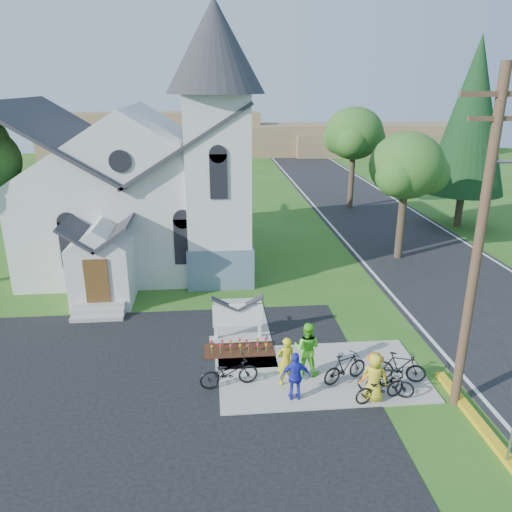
{
  "coord_description": "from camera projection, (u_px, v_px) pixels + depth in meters",
  "views": [
    {
      "loc": [
        -2.11,
        -14.07,
        9.47
      ],
      "look_at": [
        -0.32,
        5.0,
        2.8
      ],
      "focal_mm": 35.0,
      "sensor_mm": 36.0,
      "label": 1
    }
  ],
  "objects": [
    {
      "name": "cyclist_4",
      "position": [
        374.0,
        377.0,
        15.42
      ],
      "size": [
        0.92,
        0.77,
        1.6
      ],
      "primitive_type": "imported",
      "rotation": [
        0.0,
        0.0,
        2.76
      ],
      "color": "gold",
      "rests_on": "sidewalk"
    },
    {
      "name": "tree_road_near",
      "position": [
        407.0,
        166.0,
        26.85
      ],
      "size": [
        4.0,
        4.0,
        7.05
      ],
      "color": "#35271C",
      "rests_on": "ground"
    },
    {
      "name": "distant_hills",
      "position": [
        248.0,
        138.0,
        69.07
      ],
      "size": [
        61.0,
        10.0,
        5.6
      ],
      "color": "#7C6245",
      "rests_on": "ground"
    },
    {
      "name": "utility_pole",
      "position": [
        482.0,
        238.0,
        13.82
      ],
      "size": [
        3.45,
        0.28,
        10.0
      ],
      "color": "#423121",
      "rests_on": "ground"
    },
    {
      "name": "cyclist_3",
      "position": [
        374.0,
        375.0,
        15.62
      ],
      "size": [
        1.06,
        0.71,
        1.53
      ],
      "primitive_type": "imported",
      "rotation": [
        0.0,
        0.0,
        3.29
      ],
      "color": "orange",
      "rests_on": "sidewalk"
    },
    {
      "name": "bike_0",
      "position": [
        229.0,
        372.0,
        16.22
      ],
      "size": [
        2.04,
        1.02,
        1.02
      ],
      "primitive_type": "imported",
      "rotation": [
        0.0,
        0.0,
        1.75
      ],
      "color": "black",
      "rests_on": "sidewalk"
    },
    {
      "name": "cyclist_0",
      "position": [
        286.0,
        361.0,
        16.21
      ],
      "size": [
        0.69,
        0.52,
        1.71
      ],
      "primitive_type": "imported",
      "rotation": [
        0.0,
        0.0,
        3.33
      ],
      "color": "gold",
      "rests_on": "sidewalk"
    },
    {
      "name": "sidewalk",
      "position": [
        321.0,
        373.0,
        17.12
      ],
      "size": [
        7.0,
        4.0,
        0.05
      ],
      "primitive_type": "cube",
      "color": "gray",
      "rests_on": "ground"
    },
    {
      "name": "road",
      "position": [
        403.0,
        241.0,
        31.52
      ],
      "size": [
        8.0,
        90.0,
        0.02
      ],
      "primitive_type": "cube",
      "color": "black",
      "rests_on": "ground"
    },
    {
      "name": "ground",
      "position": [
        280.0,
        385.0,
        16.53
      ],
      "size": [
        120.0,
        120.0,
        0.0
      ],
      "primitive_type": "plane",
      "color": "#2D611B",
      "rests_on": "ground"
    },
    {
      "name": "church",
      "position": [
        144.0,
        168.0,
        26.06
      ],
      "size": [
        12.35,
        12.0,
        13.0
      ],
      "color": "silver",
      "rests_on": "ground"
    },
    {
      "name": "tree_road_mid",
      "position": [
        354.0,
        134.0,
        37.99
      ],
      "size": [
        4.4,
        4.4,
        7.8
      ],
      "color": "#35271C",
      "rests_on": "ground"
    },
    {
      "name": "parking_lot",
      "position": [
        43.0,
        438.0,
        14.03
      ],
      "size": [
        20.0,
        16.0,
        0.02
      ],
      "primitive_type": "cube",
      "color": "black",
      "rests_on": "ground"
    },
    {
      "name": "bike_4",
      "position": [
        386.0,
        382.0,
        15.77
      ],
      "size": [
        1.86,
        1.22,
        0.93
      ],
      "primitive_type": "imported",
      "rotation": [
        0.0,
        0.0,
        1.2
      ],
      "color": "black",
      "rests_on": "sidewalk"
    },
    {
      "name": "bike_3",
      "position": [
        400.0,
        367.0,
        16.53
      ],
      "size": [
        1.76,
        1.02,
        1.02
      ],
      "primitive_type": "imported",
      "rotation": [
        0.0,
        0.0,
        1.23
      ],
      "color": "black",
      "rests_on": "sidewalk"
    },
    {
      "name": "bike_2",
      "position": [
        380.0,
        388.0,
        15.5
      ],
      "size": [
        1.82,
        1.04,
        0.9
      ],
      "primitive_type": "imported",
      "rotation": [
        0.0,
        0.0,
        1.84
      ],
      "color": "black",
      "rests_on": "sidewalk"
    },
    {
      "name": "cyclist_1",
      "position": [
        307.0,
        348.0,
        16.85
      ],
      "size": [
        1.12,
        1.02,
        1.87
      ],
      "primitive_type": "imported",
      "rotation": [
        0.0,
        0.0,
        2.71
      ],
      "color": "#5DE52B",
      "rests_on": "sidewalk"
    },
    {
      "name": "conifer",
      "position": [
        472.0,
        117.0,
        32.35
      ],
      "size": [
        5.2,
        5.2,
        12.4
      ],
      "color": "#35271C",
      "rests_on": "ground"
    },
    {
      "name": "cyclist_2",
      "position": [
        296.0,
        376.0,
        15.46
      ],
      "size": [
        0.97,
        0.44,
        1.62
      ],
      "primitive_type": "imported",
      "rotation": [
        0.0,
        0.0,
        3.09
      ],
      "color": "#272AC4",
      "rests_on": "sidewalk"
    },
    {
      "name": "bike_1",
      "position": [
        345.0,
        368.0,
        16.49
      ],
      "size": [
        1.75,
        1.1,
        1.02
      ],
      "primitive_type": "imported",
      "rotation": [
        0.0,
        0.0,
        1.97
      ],
      "color": "black",
      "rests_on": "sidewalk"
    },
    {
      "name": "church_sign",
      "position": [
        237.0,
        316.0,
        19.09
      ],
      "size": [
        2.2,
        0.4,
        1.7
      ],
      "color": "gray",
      "rests_on": "ground"
    },
    {
      "name": "flower_bed",
      "position": [
        239.0,
        350.0,
        18.57
      ],
      "size": [
        2.6,
        1.1,
        0.07
      ],
      "primitive_type": "cube",
      "color": "#33180D",
      "rests_on": "ground"
    }
  ]
}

